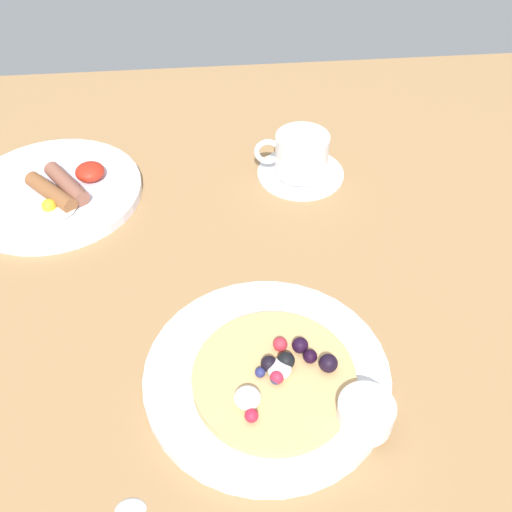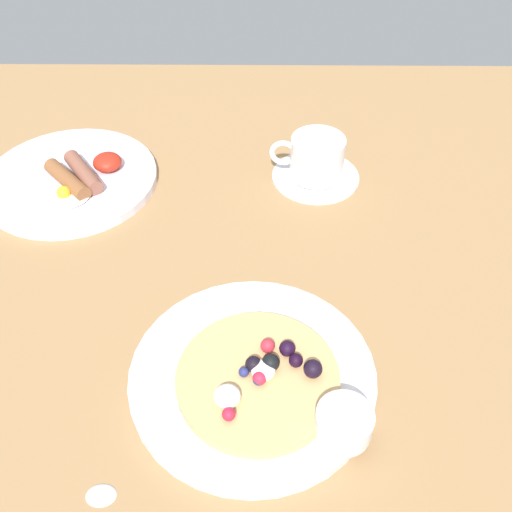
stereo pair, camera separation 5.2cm
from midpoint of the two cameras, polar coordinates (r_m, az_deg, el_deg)
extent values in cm
cube|color=#9B744A|center=(73.68, -1.17, -3.53)|extent=(150.24, 113.57, 3.00)
cylinder|color=white|center=(63.48, 2.05, -11.54)|extent=(25.88, 25.88, 1.35)
cylinder|color=tan|center=(61.62, 2.62, -11.86)|extent=(16.75, 16.75, 1.39)
sphere|color=black|center=(60.76, 2.22, -10.47)|extent=(1.69, 1.69, 1.69)
sphere|color=black|center=(60.84, 3.89, -10.30)|extent=(1.87, 1.87, 1.87)
sphere|color=navy|center=(60.53, 2.66, -11.21)|extent=(1.19, 1.19, 1.19)
sphere|color=red|center=(60.00, 2.88, -11.75)|extent=(1.45, 1.45, 1.45)
sphere|color=black|center=(62.10, 5.45, -8.95)|extent=(1.72, 1.72, 1.72)
sphere|color=navy|center=(60.56, 1.31, -11.20)|extent=(1.08, 1.08, 1.08)
sphere|color=black|center=(60.81, 7.98, -10.81)|extent=(1.93, 1.93, 1.93)
sphere|color=navy|center=(60.03, 2.79, -11.87)|extent=(1.25, 1.25, 1.25)
sphere|color=black|center=(61.47, 6.31, -10.05)|extent=(1.48, 1.48, 1.48)
sphere|color=red|center=(62.27, 3.53, -8.72)|extent=(1.54, 1.54, 1.54)
sphere|color=red|center=(57.87, 0.01, -15.09)|extent=(1.33, 1.33, 1.33)
ellipsoid|color=white|center=(58.72, -0.20, -13.45)|extent=(2.65, 2.65, 1.59)
ellipsoid|color=white|center=(60.51, 3.19, -11.02)|extent=(2.49, 2.49, 1.49)
cylinder|color=white|center=(59.08, 11.05, -15.62)|extent=(5.54, 5.54, 2.94)
cylinder|color=maroon|center=(58.58, 11.13, -15.33)|extent=(4.54, 4.54, 0.35)
cylinder|color=white|center=(90.35, -15.83, 7.04)|extent=(24.97, 24.97, 1.33)
cylinder|color=brown|center=(88.25, -14.68, 7.76)|extent=(7.09, 8.89, 2.22)
cylinder|color=brown|center=(87.41, -16.09, 7.03)|extent=(7.95, 8.29, 2.22)
ellipsoid|color=white|center=(85.88, -16.30, 5.53)|extent=(7.07, 6.01, 0.60)
sphere|color=yellow|center=(85.58, -16.36, 5.79)|extent=(2.00, 2.00, 2.00)
ellipsoid|color=red|center=(89.42, -12.51, 8.77)|extent=(4.17, 4.17, 2.29)
cylinder|color=white|center=(88.96, 7.43, 7.63)|extent=(12.86, 12.86, 0.74)
cylinder|color=white|center=(87.02, 7.63, 9.38)|extent=(7.78, 7.78, 5.92)
torus|color=white|center=(86.80, 4.39, 9.81)|extent=(4.18, 1.23, 4.12)
cylinder|color=brown|center=(85.95, 7.75, 10.41)|extent=(6.61, 6.61, 0.47)
ellipsoid|color=silver|center=(58.92, -12.13, -21.62)|extent=(2.86, 2.20, 0.60)
camera|label=1|loc=(0.03, -87.89, 2.08)|focal=41.58mm
camera|label=2|loc=(0.03, 92.11, -2.08)|focal=41.58mm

